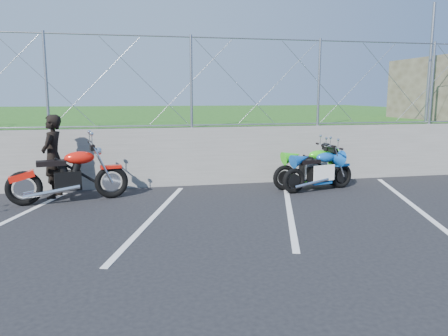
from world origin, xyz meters
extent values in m
plane|color=black|center=(0.00, 0.00, 0.00)|extent=(90.00, 90.00, 0.00)
cube|color=slate|center=(0.00, 3.50, 0.65)|extent=(30.00, 0.22, 1.30)
cube|color=#205015|center=(0.00, 13.50, 0.65)|extent=(30.00, 20.00, 1.30)
cylinder|color=gray|center=(0.00, 3.50, 3.25)|extent=(28.00, 0.03, 0.03)
cylinder|color=gray|center=(0.00, 3.50, 1.35)|extent=(28.00, 0.03, 0.03)
cylinder|color=gray|center=(7.20, 3.90, 2.80)|extent=(0.08, 0.08, 3.00)
cube|color=silver|center=(0.00, 1.00, 0.00)|extent=(1.49, 4.31, 0.01)
cube|color=silver|center=(2.40, 1.00, 0.00)|extent=(1.49, 4.31, 0.01)
cube|color=silver|center=(4.80, 1.00, 0.00)|extent=(1.49, 4.31, 0.01)
torus|color=black|center=(-2.28, 2.22, 0.32)|extent=(0.66, 0.23, 0.65)
torus|color=black|center=(-0.74, 2.51, 0.32)|extent=(0.66, 0.23, 0.65)
cube|color=black|center=(-1.53, 2.36, 0.42)|extent=(0.53, 0.38, 0.36)
ellipsoid|color=red|center=(-1.31, 2.41, 0.84)|extent=(0.59, 0.35, 0.24)
cube|color=black|center=(-1.80, 2.31, 0.77)|extent=(0.56, 0.34, 0.09)
cube|color=red|center=(-0.74, 2.51, 0.63)|extent=(0.42, 0.23, 0.06)
cylinder|color=silver|center=(-1.09, 2.45, 1.09)|extent=(0.17, 0.75, 0.03)
torus|color=black|center=(2.85, 2.51, 0.27)|extent=(0.55, 0.17, 0.54)
torus|color=black|center=(4.12, 2.69, 0.27)|extent=(0.55, 0.17, 0.54)
cube|color=black|center=(3.47, 2.60, 0.36)|extent=(0.45, 0.31, 0.31)
ellipsoid|color=#35D31A|center=(3.66, 2.63, 0.72)|extent=(0.50, 0.28, 0.21)
cube|color=black|center=(3.23, 2.56, 0.66)|extent=(0.48, 0.28, 0.08)
cube|color=#35D31A|center=(4.12, 2.69, 0.52)|extent=(0.36, 0.18, 0.05)
cylinder|color=silver|center=(3.82, 2.65, 0.93)|extent=(0.12, 0.65, 0.03)
torus|color=black|center=(2.92, 2.16, 0.26)|extent=(0.54, 0.22, 0.53)
torus|color=black|center=(4.14, 2.46, 0.26)|extent=(0.54, 0.22, 0.53)
cube|color=black|center=(3.52, 2.31, 0.35)|extent=(0.45, 0.34, 0.30)
ellipsoid|color=#114FA5|center=(3.70, 2.36, 0.71)|extent=(0.50, 0.32, 0.20)
cube|color=black|center=(3.29, 2.25, 0.64)|extent=(0.48, 0.31, 0.08)
cube|color=#114FA5|center=(4.14, 2.46, 0.51)|extent=(0.36, 0.21, 0.05)
cylinder|color=silver|center=(3.85, 2.39, 0.91)|extent=(0.18, 0.62, 0.02)
imported|color=black|center=(-1.85, 2.82, 0.82)|extent=(0.52, 0.67, 1.64)
camera|label=1|loc=(-0.32, -6.18, 2.01)|focal=35.00mm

